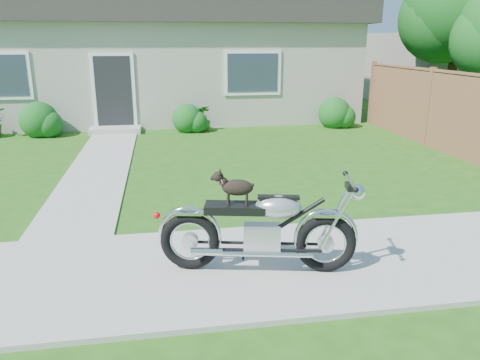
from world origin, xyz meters
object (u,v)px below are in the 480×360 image
Objects in this scene: house at (164,51)px; motorcycle_with_dog at (262,228)px; tree_far at (465,10)px; potted_plant_right at (204,118)px; fence at (429,107)px.

house reaches higher than motorcycle_with_dog.
tree_far is 8.82m from potted_plant_right.
fence is 3.01× the size of motorcycle_with_dog.
fence is 5.17m from tree_far.
fence reaches higher than motorcycle_with_dog.
tree_far is 2.41× the size of motorcycle_with_dog.
house is at bearing 106.15° from potted_plant_right.
potted_plant_right is (-8.25, -0.66, -3.04)m from tree_far.
tree_far reaches higher than motorcycle_with_dog.
tree_far is at bearing 4.56° from potted_plant_right.
motorcycle_with_dog is at bearing -86.10° from house.
motorcycle_with_dog is at bearing -132.70° from fence.
potted_plant_right is at bearing -175.44° from tree_far.
fence reaches higher than potted_plant_right.
motorcycle_with_dog is (0.83, -12.17, -1.61)m from house.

